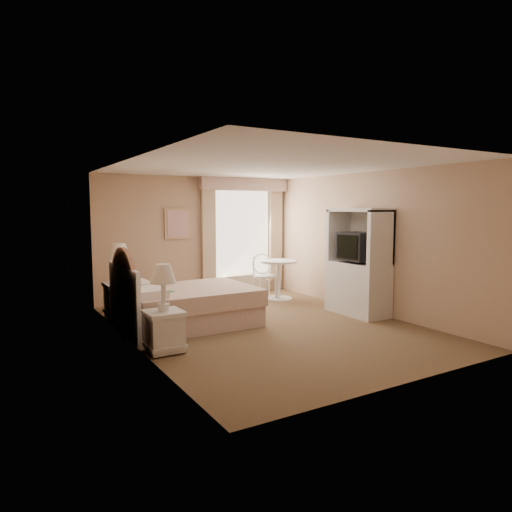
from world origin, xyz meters
TOP-DOWN VIEW (x-y plane):
  - room at (0.00, 0.00)m, footprint 4.21×5.51m
  - window at (1.05, 2.65)m, footprint 2.05×0.22m
  - framed_art at (-0.45, 2.71)m, footprint 0.52×0.04m
  - bed at (-1.13, 0.74)m, footprint 2.07×1.57m
  - nightstand_near at (-1.84, -0.41)m, footprint 0.47×0.47m
  - nightstand_far at (-1.84, 1.80)m, footprint 0.51×0.51m
  - round_table at (1.33, 1.71)m, footprint 0.76×0.76m
  - cafe_chair at (1.14, 1.99)m, footprint 0.51×0.51m
  - armoire at (1.81, -0.09)m, footprint 0.56×1.12m

SIDE VIEW (x-z plane):
  - bed at x=-1.13m, z-range -0.36..1.03m
  - nightstand_near at x=-1.84m, z-range -0.14..0.99m
  - nightstand_far at x=-1.84m, z-range -0.15..1.09m
  - round_table at x=1.33m, z-range 0.13..0.94m
  - cafe_chair at x=1.14m, z-range 0.07..1.00m
  - armoire at x=1.81m, z-range -0.16..1.70m
  - room at x=0.00m, z-range -0.01..2.50m
  - window at x=1.05m, z-range 0.09..2.60m
  - framed_art at x=-0.45m, z-range 1.24..1.86m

